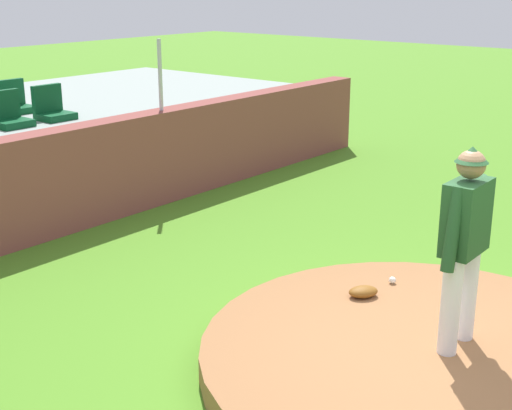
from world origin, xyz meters
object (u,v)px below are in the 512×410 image
Objects in this scene: baseball at (392,280)px; stadium_chair_7 at (14,102)px; stadium_chair_3 at (52,109)px; stadium_chair_2 at (9,115)px; fielding_glove at (363,292)px; pitcher at (465,234)px.

stadium_chair_7 is (0.02, 6.69, 1.15)m from baseball.
stadium_chair_2 is at bearing -0.50° from stadium_chair_3.
fielding_glove reaches higher than baseball.
pitcher is 3.50× the size of stadium_chair_2.
stadium_chair_3 is at bearing 179.50° from stadium_chair_2.
stadium_chair_3 is (0.87, 6.83, 0.17)m from pitcher.
stadium_chair_3 is at bearing 89.51° from baseball.
stadium_chair_3 and stadium_chair_7 have the same top height.
stadium_chair_7 is at bearing 89.81° from baseball.
stadium_chair_7 is at bearing 82.87° from pitcher.
pitcher is 6.89m from stadium_chair_3.
stadium_chair_2 is at bearing -54.27° from fielding_glove.
pitcher is at bearing 83.79° from stadium_chair_7.
stadium_chair_2 and stadium_chair_3 have the same top height.
stadium_chair_3 is at bearing 81.80° from pitcher.
fielding_glove is 0.60× the size of stadium_chair_7.
pitcher is 6.84m from stadium_chair_2.
pitcher is 1.67m from baseball.
stadium_chair_2 is 0.72m from stadium_chair_3.
stadium_chair_3 is (0.05, 5.76, 1.15)m from baseball.
baseball is 0.15× the size of stadium_chair_7.
fielding_glove is at bearing 84.73° from stadium_chair_3.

